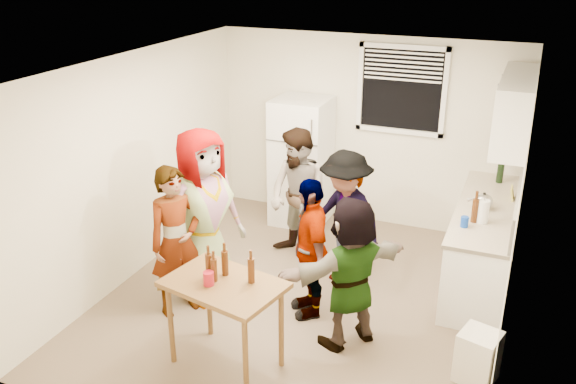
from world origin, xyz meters
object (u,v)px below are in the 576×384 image
at_px(guest_stripe, 182,309).
at_px(beer_bottle_table, 215,281).
at_px(beer_bottle_counter, 473,222).
at_px(serving_table, 227,363).
at_px(guest_back_right, 342,281).
at_px(guest_grey, 208,293).
at_px(trash_bin, 478,355).
at_px(blue_cup, 464,227).
at_px(wine_bottle, 499,182).
at_px(red_cup, 209,285).
at_px(kettle, 482,209).
at_px(guest_orange, 348,340).
at_px(refrigerator, 301,162).
at_px(guest_black, 309,311).
at_px(guest_back_left, 298,258).

bearing_deg(guest_stripe, beer_bottle_table, -96.71).
height_order(beer_bottle_counter, guest_stripe, beer_bottle_counter).
distance_m(serving_table, guest_back_right, 1.87).
bearing_deg(guest_grey, guest_back_right, -33.70).
distance_m(trash_bin, guest_grey, 2.90).
xyz_separation_m(beer_bottle_counter, blue_cup, (-0.08, -0.15, 0.00)).
bearing_deg(blue_cup, serving_table, -134.60).
relative_size(wine_bottle, red_cup, 2.49).
bearing_deg(trash_bin, red_cup, -162.09).
bearing_deg(kettle, guest_orange, -126.22).
distance_m(serving_table, red_cup, 0.85).
relative_size(guest_grey, guest_orange, 1.26).
distance_m(refrigerator, kettle, 2.53).
relative_size(kettle, guest_black, 0.16).
xyz_separation_m(refrigerator, beer_bottle_table, (0.41, -3.15, -0.01)).
distance_m(refrigerator, guest_back_left, 1.39).
bearing_deg(trash_bin, kettle, 97.11).
height_order(guest_black, guest_orange, guest_orange).
relative_size(refrigerator, kettle, 7.09).
distance_m(beer_bottle_table, guest_stripe, 1.30).
distance_m(blue_cup, serving_table, 2.69).
height_order(kettle, serving_table, kettle).
height_order(guest_stripe, guest_orange, guest_orange).
bearing_deg(kettle, guest_back_left, -177.89).
height_order(serving_table, guest_back_left, serving_table).
distance_m(kettle, guest_back_left, 2.24).
bearing_deg(guest_black, guest_back_left, 174.37).
relative_size(beer_bottle_counter, serving_table, 0.25).
xyz_separation_m(trash_bin, beer_bottle_table, (-2.20, -0.64, 0.59)).
bearing_deg(guest_orange, serving_table, -11.95).
xyz_separation_m(beer_bottle_table, guest_black, (0.48, 1.08, -0.84)).
xyz_separation_m(trash_bin, guest_stripe, (-2.97, -0.02, -0.25)).
distance_m(serving_table, guest_orange, 1.18).
relative_size(beer_bottle_table, guest_grey, 0.11).
height_order(wine_bottle, guest_black, wine_bottle).
distance_m(guest_grey, guest_back_left, 1.28).
height_order(guest_back_left, guest_black, guest_back_left).
xyz_separation_m(refrigerator, kettle, (2.40, -0.81, 0.05)).
bearing_deg(blue_cup, guest_stripe, -155.62).
xyz_separation_m(blue_cup, guest_orange, (-0.86, -1.06, -0.90)).
xyz_separation_m(refrigerator, blue_cup, (2.27, -1.34, 0.05)).
height_order(kettle, guest_back_right, kettle).
xyz_separation_m(beer_bottle_table, guest_back_left, (-0.04, 2.11, -0.84)).
distance_m(kettle, trash_bin, 1.84).
xyz_separation_m(beer_bottle_table, guest_orange, (1.00, 0.75, -0.84)).
bearing_deg(red_cup, guest_orange, 39.17).
height_order(guest_back_left, guest_orange, guest_back_left).
height_order(beer_bottle_counter, red_cup, beer_bottle_counter).
bearing_deg(serving_table, refrigerator, 98.98).
bearing_deg(guest_grey, guest_black, -61.21).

